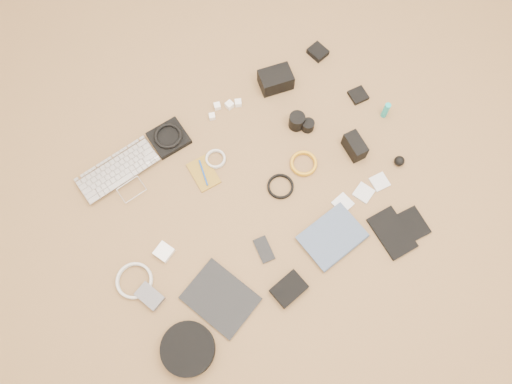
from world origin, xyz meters
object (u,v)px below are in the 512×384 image
phone (264,250)px  tablet (220,298)px  headphone_case (188,349)px  laptop (124,179)px  paperback (347,254)px  dslr_camera (276,80)px

phone → tablet: bearing=-154.9°
tablet → headphone_case: size_ratio=1.28×
tablet → laptop: bearing=78.5°
tablet → phone: (0.26, 0.08, -0.00)m
tablet → paperback: size_ratio=1.07×
phone → laptop: bearing=129.3°
phone → headphone_case: 0.50m
phone → paperback: size_ratio=0.43×
dslr_camera → laptop: bearing=-162.9°
dslr_camera → tablet: size_ratio=0.55×
laptop → phone: (0.36, -0.59, -0.01)m
dslr_camera → headphone_case: (-0.93, -0.83, -0.01)m
laptop → headphone_case: headphone_case is taller
laptop → tablet: laptop is taller
laptop → dslr_camera: (0.82, 0.06, 0.03)m
dslr_camera → paperback: bearing=-89.7°
dslr_camera → tablet: 1.03m
tablet → phone: tablet is taller
paperback → phone: bearing=48.2°
headphone_case → tablet: bearing=27.1°
dslr_camera → paperback: (-0.19, -0.85, -0.03)m
dslr_camera → phone: bearing=-113.2°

